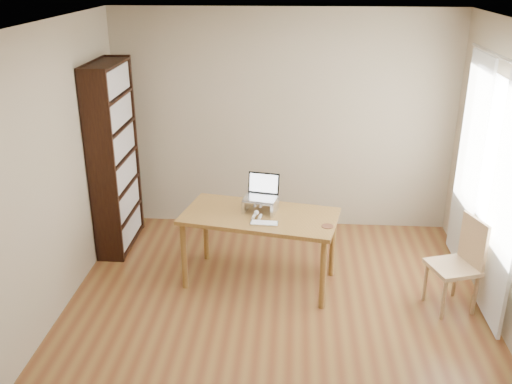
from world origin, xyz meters
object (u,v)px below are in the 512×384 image
at_px(keyboard, 264,223).
at_px(cat, 260,204).
at_px(chair, 461,262).
at_px(bookshelf, 114,158).
at_px(laptop, 261,191).
at_px(desk, 260,223).

bearing_deg(keyboard, cat, 103.39).
bearing_deg(chair, keyboard, 157.47).
xyz_separation_m(bookshelf, laptop, (1.65, -0.60, -0.11)).
bearing_deg(chair, bookshelf, 144.52).
distance_m(bookshelf, keyboard, 1.98).
height_order(cat, chair, chair).
xyz_separation_m(keyboard, cat, (-0.06, 0.33, 0.06)).
bearing_deg(keyboard, laptop, 102.44).
bearing_deg(cat, laptop, 93.47).
xyz_separation_m(laptop, cat, (-0.00, -0.03, -0.12)).
bearing_deg(chair, desk, 151.01).
distance_m(desk, laptop, 0.31).
height_order(keyboard, chair, chair).
xyz_separation_m(laptop, chair, (1.88, -0.49, -0.45)).
relative_size(bookshelf, cat, 4.36).
bearing_deg(keyboard, desk, 107.60).
xyz_separation_m(desk, cat, (-0.00, 0.11, 0.15)).
bearing_deg(desk, bookshelf, 167.30).
bearing_deg(cat, bookshelf, 166.76).
relative_size(keyboard, chair, 0.30).
relative_size(laptop, chair, 0.39).
height_order(bookshelf, chair, bookshelf).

